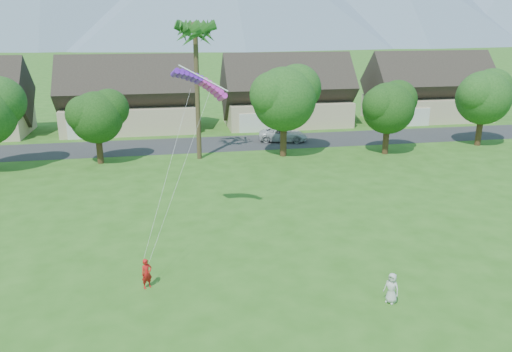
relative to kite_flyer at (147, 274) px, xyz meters
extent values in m
plane|color=#2D6019|center=(6.30, -4.97, -0.76)|extent=(500.00, 500.00, 0.00)
cube|color=#2D2D30|center=(6.30, 29.03, -0.75)|extent=(90.00, 7.00, 0.01)
imported|color=red|center=(0.00, 0.00, 0.00)|extent=(0.66, 0.59, 1.51)
imported|color=silver|center=(11.05, -3.40, -0.02)|extent=(0.81, 0.85, 1.47)
imported|color=silver|center=(13.73, 29.03, -0.03)|extent=(5.61, 3.56, 1.44)
cube|color=beige|center=(-2.70, 38.03, 0.74)|extent=(15.00, 8.00, 3.00)
cube|color=#382D28|center=(-2.70, 38.03, 4.03)|extent=(15.75, 8.15, 8.15)
cube|color=silver|center=(-6.90, 33.97, 0.34)|extent=(4.80, 0.12, 2.20)
cube|color=beige|center=(16.30, 38.03, 0.74)|extent=(15.00, 8.00, 3.00)
cube|color=#382D28|center=(16.30, 38.03, 4.03)|extent=(15.75, 8.15, 8.15)
cube|color=silver|center=(12.10, 33.97, 0.34)|extent=(4.80, 0.12, 2.20)
cube|color=beige|center=(35.30, 38.03, 0.74)|extent=(15.00, 8.00, 3.00)
cube|color=#382D28|center=(35.30, 38.03, 4.03)|extent=(15.75, 8.15, 8.15)
cube|color=silver|center=(31.10, 33.97, 0.34)|extent=(4.80, 0.12, 2.20)
cylinder|color=#47301C|center=(-4.70, 23.53, 0.33)|extent=(0.56, 0.56, 2.18)
sphere|color=#214916|center=(-4.70, 23.53, 3.46)|extent=(4.62, 4.62, 4.62)
cylinder|color=#47301C|center=(12.30, 23.03, 0.65)|extent=(0.62, 0.62, 2.82)
sphere|color=#214916|center=(12.30, 23.03, 4.70)|extent=(5.98, 5.98, 5.98)
cylinder|color=#47301C|center=(22.30, 22.03, 0.40)|extent=(0.58, 0.58, 2.30)
sphere|color=#214916|center=(22.30, 22.03, 3.71)|extent=(4.90, 4.90, 4.90)
cylinder|color=#47301C|center=(33.30, 23.53, 0.52)|extent=(0.60, 0.60, 2.56)
sphere|color=#214916|center=(33.30, 23.53, 4.20)|extent=(5.44, 5.44, 5.44)
cylinder|color=#4C3D26|center=(4.30, 23.53, 5.24)|extent=(0.44, 0.44, 12.00)
sphere|color=#286021|center=(4.30, 23.53, 11.54)|extent=(3.00, 3.00, 3.00)
cube|color=#6D1CD2|center=(2.63, 7.34, 8.32)|extent=(1.71, 1.08, 0.50)
cube|color=#E02AC4|center=(4.30, 7.34, 8.32)|extent=(1.71, 1.08, 0.50)
camera|label=1|loc=(1.26, -22.17, 11.64)|focal=35.00mm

